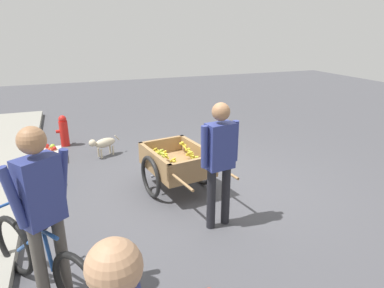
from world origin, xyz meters
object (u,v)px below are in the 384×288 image
fruit_cart (177,164)px  vendor_person (220,155)px  cyclist_person (42,203)px  apple_crate (53,155)px  fire_hydrant (64,131)px  dog (103,143)px  plastic_bucket (49,180)px  bicycle (43,262)px

fruit_cart → vendor_person: bearing=-170.8°
cyclist_person → apple_crate: 3.85m
fruit_cart → apple_crate: size_ratio=3.98×
fruit_cart → fire_hydrant: bearing=29.7°
fruit_cart → dog: 2.10m
fruit_cart → plastic_bucket: fruit_cart is taller
vendor_person → apple_crate: (3.11, 2.03, -0.84)m
vendor_person → dog: (3.03, 1.08, -0.69)m
fire_hydrant → bicycle: bearing=177.0°
fruit_cart → dog: (1.89, 0.90, -0.17)m
bicycle → plastic_bucket: 2.45m
bicycle → apple_crate: 3.62m
vendor_person → bicycle: 2.18m
bicycle → fire_hydrant: size_ratio=2.08×
cyclist_person → dog: (3.66, -0.86, -0.75)m
cyclist_person → bicycle: bearing=34.8°
vendor_person → apple_crate: size_ratio=3.66×
cyclist_person → vendor_person: bearing=-71.9°
cyclist_person → plastic_bucket: bearing=2.6°
vendor_person → cyclist_person: (-0.63, 1.94, 0.06)m
vendor_person → fire_hydrant: size_ratio=2.40×
fire_hydrant → plastic_bucket: fire_hydrant is taller
dog → apple_crate: 0.96m
bicycle → plastic_bucket: bearing=0.7°
plastic_bucket → cyclist_person: bearing=-177.4°
fruit_cart → vendor_person: vendor_person is taller
cyclist_person → apple_crate: (3.74, 0.08, -0.90)m
vendor_person → plastic_bucket: bearing=46.8°
dog → plastic_bucket: dog is taller
vendor_person → apple_crate: bearing=33.1°
fruit_cart → bicycle: 2.47m
dog → plastic_bucket: 1.47m
fire_hydrant → dog: bearing=-142.8°
cyclist_person → dog: cyclist_person is taller
dog → bicycle: bearing=165.0°
dog → apple_crate: (0.08, 0.94, -0.14)m
plastic_bucket → bicycle: bearing=-179.3°
bicycle → apple_crate: bicycle is taller
bicycle → dog: (3.53, -0.95, -0.08)m
fruit_cart → plastic_bucket: bearing=66.9°
fruit_cart → fire_hydrant: (2.83, 1.61, -0.11)m
bicycle → cyclist_person: 0.69m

